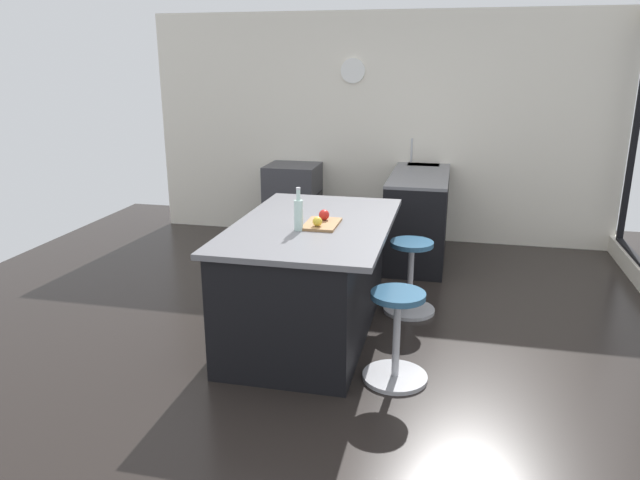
{
  "coord_description": "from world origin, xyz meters",
  "views": [
    {
      "loc": [
        4.13,
        0.9,
        2.06
      ],
      "look_at": [
        -0.05,
        -0.05,
        0.77
      ],
      "focal_mm": 33.31,
      "sensor_mm": 36.0,
      "label": 1
    }
  ],
  "objects_px": {
    "stool_middle": "(396,339)",
    "water_bottle": "(298,214)",
    "stool_by_window": "(410,279)",
    "apple_red": "(324,215)",
    "apple_yellow": "(317,221)",
    "cutting_board": "(322,224)",
    "kitchen_island": "(308,278)",
    "oven_range": "(293,202)"
  },
  "relations": [
    {
      "from": "stool_middle",
      "to": "water_bottle",
      "type": "relative_size",
      "value": 2.01
    },
    {
      "from": "stool_by_window",
      "to": "apple_red",
      "type": "bearing_deg",
      "value": -47.55
    },
    {
      "from": "stool_middle",
      "to": "apple_yellow",
      "type": "bearing_deg",
      "value": -123.0
    },
    {
      "from": "stool_middle",
      "to": "cutting_board",
      "type": "height_order",
      "value": "cutting_board"
    },
    {
      "from": "stool_by_window",
      "to": "water_bottle",
      "type": "bearing_deg",
      "value": -42.7
    },
    {
      "from": "apple_yellow",
      "to": "water_bottle",
      "type": "xyz_separation_m",
      "value": [
        0.07,
        -0.12,
        0.07
      ]
    },
    {
      "from": "stool_middle",
      "to": "apple_yellow",
      "type": "distance_m",
      "value": 1.0
    },
    {
      "from": "cutting_board",
      "to": "water_bottle",
      "type": "relative_size",
      "value": 1.15
    },
    {
      "from": "stool_by_window",
      "to": "cutting_board",
      "type": "height_order",
      "value": "cutting_board"
    },
    {
      "from": "cutting_board",
      "to": "water_bottle",
      "type": "distance_m",
      "value": 0.24
    },
    {
      "from": "stool_by_window",
      "to": "apple_yellow",
      "type": "xyz_separation_m",
      "value": [
        0.75,
        -0.63,
        0.66
      ]
    },
    {
      "from": "stool_by_window",
      "to": "cutting_board",
      "type": "bearing_deg",
      "value": -43.7
    },
    {
      "from": "kitchen_island",
      "to": "water_bottle",
      "type": "height_order",
      "value": "water_bottle"
    },
    {
      "from": "stool_by_window",
      "to": "water_bottle",
      "type": "height_order",
      "value": "water_bottle"
    },
    {
      "from": "stool_middle",
      "to": "oven_range",
      "type": "bearing_deg",
      "value": -153.3
    },
    {
      "from": "kitchen_island",
      "to": "stool_by_window",
      "type": "distance_m",
      "value": 0.96
    },
    {
      "from": "stool_by_window",
      "to": "cutting_board",
      "type": "xyz_separation_m",
      "value": [
        0.65,
        -0.62,
        0.62
      ]
    },
    {
      "from": "kitchen_island",
      "to": "apple_yellow",
      "type": "relative_size",
      "value": 26.33
    },
    {
      "from": "oven_range",
      "to": "apple_red",
      "type": "distance_m",
      "value": 2.7
    },
    {
      "from": "kitchen_island",
      "to": "apple_red",
      "type": "bearing_deg",
      "value": 94.85
    },
    {
      "from": "stool_middle",
      "to": "apple_red",
      "type": "height_order",
      "value": "apple_red"
    },
    {
      "from": "oven_range",
      "to": "water_bottle",
      "type": "relative_size",
      "value": 2.87
    },
    {
      "from": "cutting_board",
      "to": "apple_red",
      "type": "height_order",
      "value": "apple_red"
    },
    {
      "from": "apple_yellow",
      "to": "oven_range",
      "type": "bearing_deg",
      "value": -161.05
    },
    {
      "from": "water_bottle",
      "to": "apple_red",
      "type": "bearing_deg",
      "value": 152.07
    },
    {
      "from": "kitchen_island",
      "to": "apple_yellow",
      "type": "bearing_deg",
      "value": 34.48
    },
    {
      "from": "oven_range",
      "to": "stool_middle",
      "type": "bearing_deg",
      "value": 26.7
    },
    {
      "from": "cutting_board",
      "to": "apple_yellow",
      "type": "bearing_deg",
      "value": -5.53
    },
    {
      "from": "kitchen_island",
      "to": "stool_middle",
      "type": "distance_m",
      "value": 0.96
    },
    {
      "from": "oven_range",
      "to": "water_bottle",
      "type": "bearing_deg",
      "value": 16.19
    },
    {
      "from": "kitchen_island",
      "to": "apple_red",
      "type": "height_order",
      "value": "apple_red"
    },
    {
      "from": "stool_by_window",
      "to": "stool_middle",
      "type": "height_order",
      "value": "same"
    },
    {
      "from": "apple_yellow",
      "to": "water_bottle",
      "type": "height_order",
      "value": "water_bottle"
    },
    {
      "from": "apple_yellow",
      "to": "water_bottle",
      "type": "distance_m",
      "value": 0.15
    },
    {
      "from": "oven_range",
      "to": "water_bottle",
      "type": "height_order",
      "value": "water_bottle"
    },
    {
      "from": "oven_range",
      "to": "cutting_board",
      "type": "xyz_separation_m",
      "value": [
        2.57,
        0.93,
        0.47
      ]
    },
    {
      "from": "apple_red",
      "to": "stool_by_window",
      "type": "bearing_deg",
      "value": 132.45
    },
    {
      "from": "stool_middle",
      "to": "apple_red",
      "type": "bearing_deg",
      "value": -133.5
    },
    {
      "from": "cutting_board",
      "to": "apple_yellow",
      "type": "xyz_separation_m",
      "value": [
        0.1,
        -0.01,
        0.05
      ]
    },
    {
      "from": "oven_range",
      "to": "stool_middle",
      "type": "height_order",
      "value": "oven_range"
    },
    {
      "from": "oven_range",
      "to": "kitchen_island",
      "type": "relative_size",
      "value": 0.49
    },
    {
      "from": "water_bottle",
      "to": "stool_by_window",
      "type": "bearing_deg",
      "value": 137.3
    }
  ]
}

